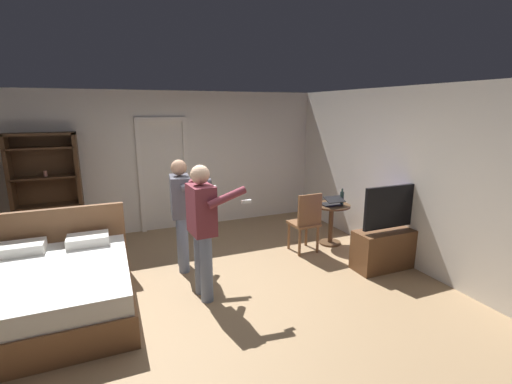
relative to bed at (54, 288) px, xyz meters
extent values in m
plane|color=#997A56|center=(1.84, -0.26, -0.30)|extent=(6.30, 6.30, 0.00)
cube|color=silver|center=(1.84, 2.56, 1.00)|extent=(5.97, 0.12, 2.60)
cube|color=silver|center=(4.77, -0.26, 1.00)|extent=(0.12, 5.77, 2.60)
cube|color=white|center=(1.22, 2.48, 0.72)|extent=(0.08, 0.08, 2.05)
cube|color=white|center=(2.07, 2.48, 0.72)|extent=(0.08, 0.08, 2.05)
cube|color=white|center=(1.65, 2.48, 1.79)|extent=(0.93, 0.08, 0.08)
cube|color=brown|center=(0.00, -0.08, -0.13)|extent=(1.67, 1.92, 0.35)
cube|color=white|center=(0.00, -0.08, 0.16)|extent=(1.61, 1.86, 0.22)
cube|color=brown|center=(0.00, 0.84, 0.21)|extent=(1.67, 0.08, 1.02)
cube|color=white|center=(-0.37, 0.58, 0.33)|extent=(0.50, 0.34, 0.12)
cube|color=white|center=(0.37, 0.58, 0.33)|extent=(0.50, 0.34, 0.12)
cube|color=#4C331E|center=(-0.75, 2.30, 0.65)|extent=(0.06, 0.32, 1.91)
cube|color=#4C331E|center=(0.22, 2.30, 0.65)|extent=(0.06, 0.32, 1.91)
cube|color=#4C331E|center=(-0.27, 2.30, 1.59)|extent=(1.03, 0.32, 0.04)
cube|color=#4C331E|center=(-0.27, 2.45, 0.65)|extent=(1.03, 0.02, 1.91)
cube|color=#4C331E|center=(-0.27, 2.30, -0.06)|extent=(0.97, 0.32, 0.03)
cube|color=#4C331E|center=(-0.27, 2.30, 0.41)|extent=(0.97, 0.32, 0.03)
cube|color=#4C331E|center=(-0.27, 2.30, 0.89)|extent=(0.97, 0.32, 0.03)
cylinder|color=tan|center=(-0.26, 2.30, 0.95)|extent=(0.05, 0.05, 0.09)
cube|color=#4C331E|center=(-0.27, 2.30, 1.37)|extent=(0.97, 0.32, 0.03)
cube|color=brown|center=(4.41, -0.52, -0.02)|extent=(1.15, 0.40, 0.58)
cube|color=black|center=(4.41, -0.54, 0.63)|extent=(1.05, 0.05, 0.61)
cube|color=#3735C5|center=(4.41, -0.51, 0.63)|extent=(0.99, 0.01, 0.55)
cylinder|color=#4C331E|center=(4.13, 0.59, 0.03)|extent=(0.08, 0.08, 0.67)
cylinder|color=#4C331E|center=(4.13, 0.59, -0.29)|extent=(0.37, 0.37, 0.03)
cylinder|color=#4C331E|center=(4.13, 0.59, 0.38)|extent=(0.62, 0.62, 0.03)
cube|color=black|center=(4.10, 0.59, 0.41)|extent=(0.33, 0.23, 0.02)
cube|color=black|center=(4.09, 0.47, 0.52)|extent=(0.33, 0.20, 0.08)
cube|color=navy|center=(4.09, 0.48, 0.52)|extent=(0.30, 0.17, 0.06)
cylinder|color=#223830|center=(4.27, 0.51, 0.51)|extent=(0.06, 0.06, 0.22)
cylinder|color=#223830|center=(4.27, 0.51, 0.65)|extent=(0.03, 0.03, 0.06)
cylinder|color=brown|center=(3.70, 0.68, -0.08)|extent=(0.04, 0.04, 0.45)
cylinder|color=brown|center=(3.36, 0.67, -0.08)|extent=(0.04, 0.04, 0.45)
cylinder|color=brown|center=(3.71, 0.34, -0.08)|extent=(0.04, 0.04, 0.45)
cylinder|color=brown|center=(3.37, 0.33, -0.08)|extent=(0.04, 0.04, 0.45)
cube|color=brown|center=(3.53, 0.50, 0.17)|extent=(0.44, 0.44, 0.04)
cube|color=brown|center=(3.54, 0.33, 0.44)|extent=(0.42, 0.06, 0.50)
cylinder|color=slate|center=(1.65, -0.19, 0.11)|extent=(0.15, 0.15, 0.83)
cylinder|color=slate|center=(1.67, -0.41, 0.11)|extent=(0.15, 0.15, 0.83)
cube|color=brown|center=(1.66, -0.30, 0.82)|extent=(0.29, 0.42, 0.59)
sphere|color=#D8AD8C|center=(1.66, -0.30, 1.24)|extent=(0.23, 0.23, 0.23)
cylinder|color=brown|center=(1.74, -0.07, 0.93)|extent=(0.33, 0.11, 0.48)
cylinder|color=brown|center=(1.91, -0.51, 1.00)|extent=(0.48, 0.13, 0.23)
cube|color=white|center=(2.15, -0.52, 0.92)|extent=(0.12, 0.04, 0.04)
cylinder|color=slate|center=(1.60, 0.72, 0.10)|extent=(0.15, 0.15, 0.81)
cylinder|color=slate|center=(1.57, 0.48, 0.10)|extent=(0.15, 0.15, 0.81)
cube|color=#4C4C56|center=(1.59, 0.60, 0.79)|extent=(0.31, 0.46, 0.57)
sphere|color=tan|center=(1.59, 0.60, 1.19)|extent=(0.22, 0.22, 0.22)
cylinder|color=#4C4C56|center=(1.71, 0.83, 0.89)|extent=(0.33, 0.13, 0.46)
cylinder|color=#4C4C56|center=(1.76, 0.34, 0.99)|extent=(0.42, 0.14, 0.16)
cube|color=white|center=(1.96, 0.29, 0.95)|extent=(0.12, 0.05, 0.04)
cube|color=black|center=(0.31, 1.27, -0.12)|extent=(0.51, 0.34, 0.37)
cube|color=black|center=(0.30, 1.49, -0.15)|extent=(0.50, 0.37, 0.31)
camera|label=1|loc=(0.70, -4.27, 1.99)|focal=24.98mm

